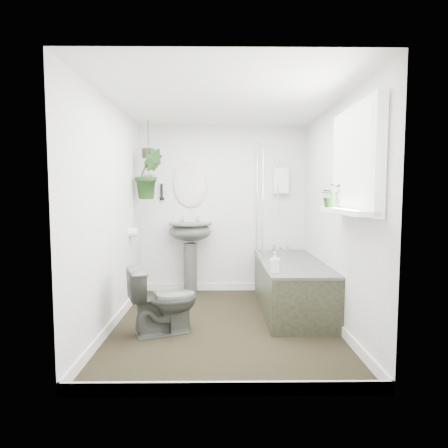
{
  "coord_description": "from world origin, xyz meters",
  "views": [
    {
      "loc": [
        -0.04,
        -3.84,
        1.38
      ],
      "look_at": [
        0.0,
        0.15,
        1.05
      ],
      "focal_mm": 30.0,
      "sensor_mm": 36.0,
      "label": 1
    }
  ],
  "objects": [
    {
      "name": "floor",
      "position": [
        0.0,
        0.0,
        -0.01
      ],
      "size": [
        2.3,
        2.8,
        0.02
      ],
      "primitive_type": "cube",
      "color": "black",
      "rests_on": "ground"
    },
    {
      "name": "ceiling",
      "position": [
        0.0,
        0.0,
        2.31
      ],
      "size": [
        2.3,
        2.8,
        0.02
      ],
      "primitive_type": "cube",
      "color": "white",
      "rests_on": "ground"
    },
    {
      "name": "wall_back",
      "position": [
        0.0,
        1.41,
        1.15
      ],
      "size": [
        2.3,
        0.02,
        2.3
      ],
      "primitive_type": "cube",
      "color": "white",
      "rests_on": "ground"
    },
    {
      "name": "wall_front",
      "position": [
        0.0,
        -1.41,
        1.15
      ],
      "size": [
        2.3,
        0.02,
        2.3
      ],
      "primitive_type": "cube",
      "color": "white",
      "rests_on": "ground"
    },
    {
      "name": "wall_left",
      "position": [
        -1.16,
        0.0,
        1.15
      ],
      "size": [
        0.02,
        2.8,
        2.3
      ],
      "primitive_type": "cube",
      "color": "white",
      "rests_on": "ground"
    },
    {
      "name": "wall_right",
      "position": [
        1.16,
        0.0,
        1.15
      ],
      "size": [
        0.02,
        2.8,
        2.3
      ],
      "primitive_type": "cube",
      "color": "white",
      "rests_on": "ground"
    },
    {
      "name": "skirting",
      "position": [
        0.0,
        0.0,
        0.05
      ],
      "size": [
        2.3,
        2.8,
        0.1
      ],
      "primitive_type": "cube",
      "color": "white",
      "rests_on": "floor"
    },
    {
      "name": "bathtub",
      "position": [
        0.8,
        0.5,
        0.29
      ],
      "size": [
        0.72,
        1.72,
        0.58
      ],
      "primitive_type": null,
      "color": "#454742",
      "rests_on": "floor"
    },
    {
      "name": "bath_screen",
      "position": [
        0.47,
        0.99,
        1.28
      ],
      "size": [
        0.04,
        0.72,
        1.4
      ],
      "primitive_type": null,
      "color": "silver",
      "rests_on": "bathtub"
    },
    {
      "name": "shower_box",
      "position": [
        0.8,
        1.34,
        1.55
      ],
      "size": [
        0.2,
        0.1,
        0.35
      ],
      "primitive_type": "cube",
      "color": "white",
      "rests_on": "wall_back"
    },
    {
      "name": "oval_mirror",
      "position": [
        -0.45,
        1.37,
        1.5
      ],
      "size": [
        0.46,
        0.03,
        0.62
      ],
      "primitive_type": "ellipsoid",
      "color": "beige",
      "rests_on": "wall_back"
    },
    {
      "name": "wall_sconce",
      "position": [
        -0.85,
        1.36,
        1.4
      ],
      "size": [
        0.04,
        0.04,
        0.22
      ],
      "primitive_type": "cylinder",
      "color": "black",
      "rests_on": "wall_back"
    },
    {
      "name": "toilet_roll_holder",
      "position": [
        -1.1,
        0.7,
        0.9
      ],
      "size": [
        0.11,
        0.11,
        0.11
      ],
      "primitive_type": "cylinder",
      "rotation": [
        0.0,
        1.57,
        0.0
      ],
      "color": "white",
      "rests_on": "wall_left"
    },
    {
      "name": "window_recess",
      "position": [
        1.09,
        -0.7,
        1.65
      ],
      "size": [
        0.08,
        1.0,
        0.9
      ],
      "primitive_type": "cube",
      "color": "white",
      "rests_on": "wall_right"
    },
    {
      "name": "window_sill",
      "position": [
        1.02,
        -0.7,
        1.23
      ],
      "size": [
        0.18,
        1.0,
        0.04
      ],
      "primitive_type": "cube",
      "color": "white",
      "rests_on": "wall_right"
    },
    {
      "name": "window_blinds",
      "position": [
        1.04,
        -0.7,
        1.65
      ],
      "size": [
        0.01,
        0.86,
        0.76
      ],
      "primitive_type": "cube",
      "color": "white",
      "rests_on": "wall_right"
    },
    {
      "name": "toilet",
      "position": [
        -0.6,
        -0.23,
        0.33
      ],
      "size": [
        0.75,
        0.59,
        0.67
      ],
      "primitive_type": "imported",
      "rotation": [
        0.0,
        0.0,
        1.95
      ],
      "color": "#454742",
      "rests_on": "floor"
    },
    {
      "name": "pedestal_sink",
      "position": [
        -0.45,
        1.24,
        0.49
      ],
      "size": [
        0.65,
        0.58,
        0.99
      ],
      "primitive_type": null,
      "rotation": [
        0.0,
        0.0,
        -0.16
      ],
      "color": "#454742",
      "rests_on": "floor"
    },
    {
      "name": "sill_plant",
      "position": [
        0.98,
        -0.4,
        1.36
      ],
      "size": [
        0.21,
        0.19,
        0.21
      ],
      "primitive_type": "imported",
      "rotation": [
        0.0,
        0.0,
        -0.12
      ],
      "color": "black",
      "rests_on": "window_sill"
    },
    {
      "name": "hanging_plant",
      "position": [
        -0.95,
        0.95,
        1.62
      ],
      "size": [
        0.42,
        0.38,
        0.64
      ],
      "primitive_type": "imported",
      "rotation": [
        0.0,
        0.0,
        0.32
      ],
      "color": "black",
      "rests_on": "ceiling"
    },
    {
      "name": "soap_bottle",
      "position": [
        0.51,
        -0.11,
        0.68
      ],
      "size": [
        0.11,
        0.11,
        0.21
      ],
      "primitive_type": "imported",
      "rotation": [
        0.0,
        0.0,
        -0.22
      ],
      "color": "black",
      "rests_on": "bathtub"
    },
    {
      "name": "hanging_pot",
      "position": [
        -0.95,
        0.95,
        1.88
      ],
      "size": [
        0.16,
        0.16,
        0.12
      ],
      "primitive_type": "cylinder",
      "color": "#2E271D",
      "rests_on": "ceiling"
    }
  ]
}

